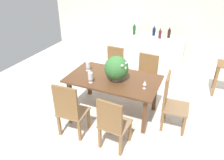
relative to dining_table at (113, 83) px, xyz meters
The scene contains 17 objects.
ground_plane 0.70m from the dining_table, 90.00° to the left, with size 7.04×7.04×0.00m, color silver.
back_wall 2.93m from the dining_table, 90.00° to the left, with size 6.40×0.10×2.60m, color beige.
dining_table is the anchor object (origin of this frame).
chair_foot_end 1.09m from the dining_table, ahead, with size 0.46×0.48×1.04m.
chair_near_right 1.01m from the dining_table, 67.60° to the right, with size 0.47×0.45×0.96m.
chair_far_right 1.02m from the dining_table, 66.88° to the left, with size 0.51×0.49×0.91m.
chair_far_left 1.01m from the dining_table, 112.68° to the left, with size 0.43×0.43×0.97m.
chair_near_left 1.01m from the dining_table, 112.36° to the right, with size 0.48×0.44×1.02m.
flower_centerpiece 0.35m from the dining_table, 28.14° to the right, with size 0.44×0.44×0.46m.
crystal_vase_left 0.63m from the dining_table, behind, with size 0.10×0.10×0.20m.
crystal_vase_center_near 0.49m from the dining_table, 134.40° to the right, with size 0.09×0.09×0.20m.
wine_glass 0.68m from the dining_table, 11.32° to the right, with size 0.07×0.07×0.15m.
kitchen_counter 2.22m from the dining_table, 86.63° to the left, with size 1.79×0.61×0.94m, color white.
wine_bottle_dark 2.32m from the dining_table, 85.40° to the left, with size 0.08×0.08×0.25m.
wine_bottle_amber 2.17m from the dining_table, 79.74° to the left, with size 0.07×0.07×0.25m.
wine_bottle_tall 2.35m from the dining_table, 75.39° to the left, with size 0.08×0.08×0.26m.
wine_bottle_green 2.22m from the dining_table, 98.50° to the left, with size 0.08×0.08×0.27m.
Camera 1 is at (1.39, -3.51, 2.68)m, focal length 34.49 mm.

